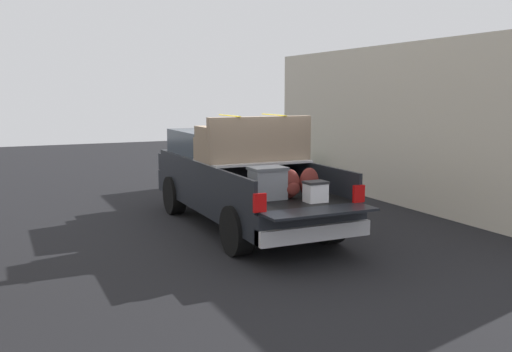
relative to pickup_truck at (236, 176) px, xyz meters
name	(u,v)px	position (x,y,z in m)	size (l,w,h in m)	color
ground_plane	(243,227)	(-0.35, 0.00, -0.96)	(40.00, 40.00, 0.00)	black
pickup_truck	(236,176)	(0.00, 0.00, 0.00)	(6.05, 2.06, 2.23)	black
building_facade	(396,124)	(0.45, -4.34, 0.92)	(10.73, 0.36, 3.76)	beige
trash_can	(293,168)	(3.64, -3.32, -0.47)	(0.60, 0.60, 0.98)	#1E592D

